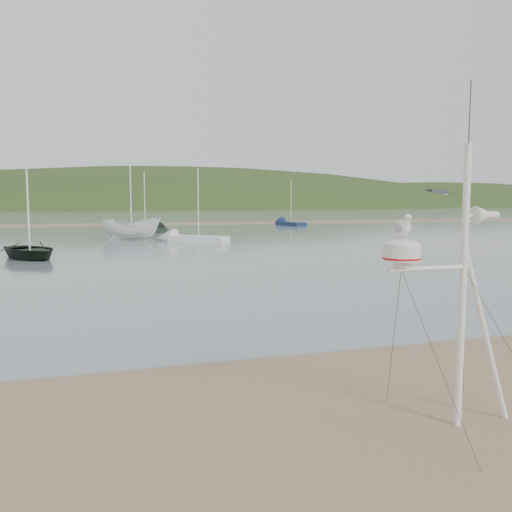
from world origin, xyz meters
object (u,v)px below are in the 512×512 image
object	(u,v)px
mast_rig	(459,347)
boat_white	(131,210)
sailboat_white_near	(181,238)
sailboat_blue_far	(284,223)
boat_dark	(28,217)
sailboat_dark_mid	(155,230)

from	to	relation	value
mast_rig	boat_white	world-z (taller)	mast_rig
sailboat_white_near	sailboat_blue_far	xyz separation A→B (m)	(18.13, 24.70, -0.00)
boat_dark	sailboat_dark_mid	xyz separation A→B (m)	(9.99, 23.01, -2.12)
mast_rig	sailboat_dark_mid	distance (m)	49.87
mast_rig	boat_dark	size ratio (longest dim) A/B	1.08
mast_rig	boat_white	bearing A→B (deg)	92.11
boat_dark	sailboat_dark_mid	world-z (taller)	sailboat_dark_mid
mast_rig	sailboat_white_near	bearing A→B (deg)	86.63
boat_dark	boat_white	xyz separation A→B (m)	(6.83, 13.73, 0.12)
boat_dark	sailboat_blue_far	size ratio (longest dim) A/B	0.69
sailboat_blue_far	sailboat_dark_mid	size ratio (longest dim) A/B	1.02
boat_dark	boat_white	bearing A→B (deg)	36.44
boat_dark	sailboat_dark_mid	distance (m)	25.18
mast_rig	sailboat_blue_far	xyz separation A→B (m)	(20.33, 61.92, -0.93)
sailboat_dark_mid	sailboat_blue_far	bearing A→B (deg)	32.94
boat_white	sailboat_blue_far	xyz separation A→B (m)	(21.82, 21.37, -2.23)
boat_white	sailboat_dark_mid	distance (m)	10.06
sailboat_white_near	mast_rig	bearing A→B (deg)	-93.37
sailboat_white_near	sailboat_blue_far	size ratio (longest dim) A/B	0.93
mast_rig	boat_dark	world-z (taller)	mast_rig
boat_dark	sailboat_blue_far	distance (m)	45.35
boat_dark	sailboat_blue_far	world-z (taller)	sailboat_blue_far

